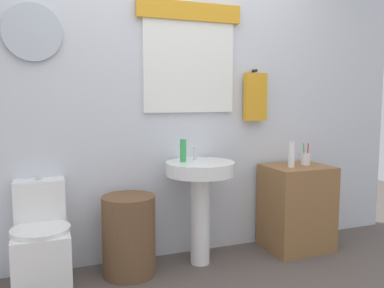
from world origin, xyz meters
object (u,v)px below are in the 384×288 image
(toothbrush_cup, at_px, (305,159))
(soap_bottle, at_px, (183,151))
(laundry_hamper, at_px, (129,235))
(lotion_bottle, at_px, (292,155))
(wooden_cabinet, at_px, (296,207))
(pedestal_sink, at_px, (200,187))
(toilet, at_px, (41,246))

(toothbrush_cup, bearing_deg, soap_bottle, 178.42)
(laundry_hamper, distance_m, lotion_bottle, 1.45)
(laundry_hamper, xyz_separation_m, lotion_bottle, (1.35, -0.04, 0.53))
(wooden_cabinet, distance_m, lotion_bottle, 0.47)
(laundry_hamper, bearing_deg, pedestal_sink, 0.00)
(soap_bottle, bearing_deg, lotion_bottle, -5.63)
(wooden_cabinet, xyz_separation_m, toothbrush_cup, (0.09, 0.02, 0.41))
(lotion_bottle, relative_size, toothbrush_cup, 1.12)
(soap_bottle, height_order, lotion_bottle, soap_bottle)
(toothbrush_cup, bearing_deg, pedestal_sink, -178.84)
(pedestal_sink, bearing_deg, wooden_cabinet, 0.00)
(toilet, height_order, laundry_hamper, toilet)
(toilet, bearing_deg, wooden_cabinet, -0.86)
(laundry_hamper, height_order, wooden_cabinet, wooden_cabinet)
(wooden_cabinet, bearing_deg, laundry_hamper, 180.00)
(laundry_hamper, bearing_deg, toilet, 177.08)
(soap_bottle, relative_size, lotion_bottle, 0.83)
(toilet, distance_m, laundry_hamper, 0.60)
(pedestal_sink, height_order, wooden_cabinet, pedestal_sink)
(toothbrush_cup, bearing_deg, laundry_hamper, -179.26)
(wooden_cabinet, relative_size, soap_bottle, 4.15)
(laundry_hamper, height_order, soap_bottle, soap_bottle)
(pedestal_sink, relative_size, toothbrush_cup, 4.32)
(wooden_cabinet, bearing_deg, toilet, 179.14)
(pedestal_sink, distance_m, toothbrush_cup, 0.99)
(toothbrush_cup, bearing_deg, toilet, 179.71)
(laundry_hamper, relative_size, toothbrush_cup, 3.15)
(toilet, relative_size, toothbrush_cup, 3.96)
(soap_bottle, xyz_separation_m, toothbrush_cup, (1.10, -0.03, -0.12))
(pedestal_sink, bearing_deg, soap_bottle, 157.38)
(laundry_hamper, xyz_separation_m, soap_bottle, (0.44, 0.05, 0.59))
(pedestal_sink, xyz_separation_m, toothbrush_cup, (0.98, 0.02, 0.16))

